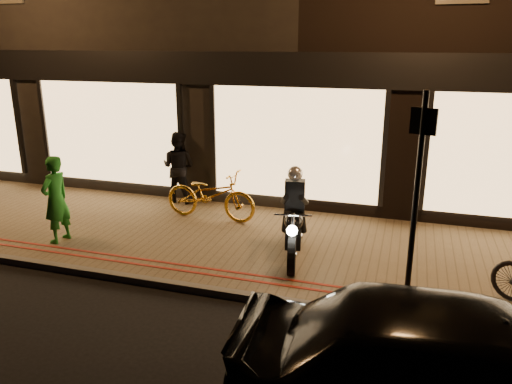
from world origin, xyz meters
TOP-DOWN VIEW (x-y plane):
  - ground at (0.00, 0.00)m, footprint 90.00×90.00m
  - sidewalk at (0.00, 2.00)m, footprint 50.00×4.00m
  - kerb_stone at (0.00, 0.05)m, footprint 50.00×0.14m
  - red_kerb_lines at (0.00, 0.55)m, footprint 50.00×0.26m
  - building_row at (-0.00, 8.99)m, footprint 48.00×10.11m
  - motorcycle at (0.56, 1.55)m, footprint 0.68×1.93m
  - sign_post at (2.47, 0.52)m, footprint 0.34×0.15m
  - bicycle_gold at (-1.54, 2.91)m, footprint 2.03×0.81m
  - person_green at (-3.77, 0.93)m, footprint 0.45×0.63m
  - person_dark at (-2.68, 3.80)m, footprint 0.84×0.68m
  - parked_car at (3.03, -1.99)m, footprint 4.59×2.09m

SIDE VIEW (x-z plane):
  - ground at x=0.00m, z-range 0.00..0.00m
  - sidewalk at x=0.00m, z-range 0.00..0.12m
  - kerb_stone at x=0.00m, z-range 0.00..0.12m
  - red_kerb_lines at x=0.00m, z-range 0.12..0.13m
  - bicycle_gold at x=-1.54m, z-range 0.12..1.17m
  - motorcycle at x=0.56m, z-range -0.06..1.53m
  - parked_car at x=3.03m, z-range 0.00..1.53m
  - person_green at x=-3.77m, z-range 0.12..1.75m
  - person_dark at x=-2.68m, z-range 0.12..1.76m
  - sign_post at x=2.47m, z-range 0.30..3.30m
  - building_row at x=0.00m, z-range 0.00..8.50m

